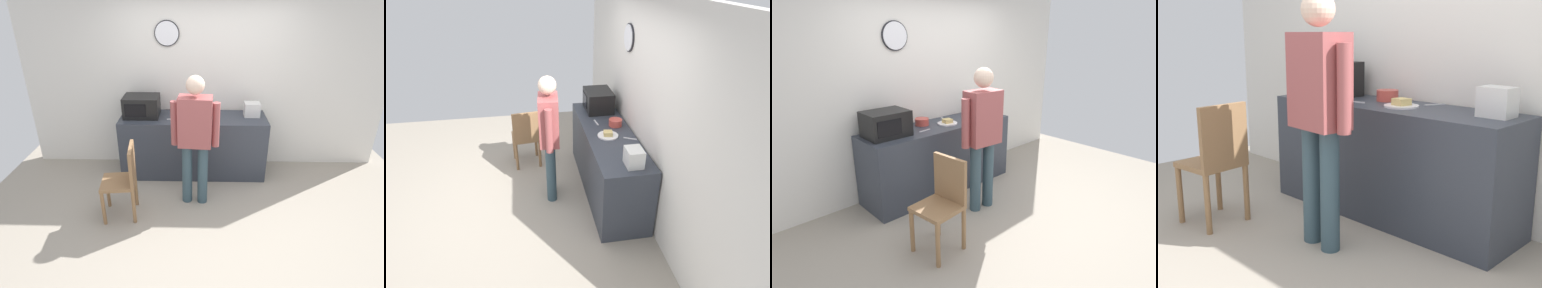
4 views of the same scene
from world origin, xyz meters
The scene contains 11 objects.
ground_plane centered at (0.00, 0.00, 0.00)m, with size 6.00×6.00×0.00m, color #9E9384.
back_wall centered at (0.00, 1.60, 1.30)m, with size 5.40×0.13×2.60m.
kitchen_counter centered at (-0.17, 1.22, 0.45)m, with size 2.11×0.62×0.90m, color #333842.
microwave centered at (-0.92, 1.25, 1.05)m, with size 0.50×0.39×0.30m.
sandwich_plate centered at (-0.04, 1.18, 0.92)m, with size 0.27×0.27×0.07m.
salad_bowl centered at (-0.33, 1.36, 0.95)m, with size 0.18×0.18×0.09m, color #C64C42.
toaster centered at (0.67, 1.29, 1.00)m, with size 0.22×0.18×0.20m, color silver.
fork_utensil centered at (0.08, 1.44, 0.90)m, with size 0.17×0.02×0.01m, color silver.
spoon_utensil centered at (-0.46, 1.12, 0.90)m, with size 0.17×0.02×0.01m, color silver.
person_standing centered at (-0.14, 0.44, 0.99)m, with size 0.59×0.27×1.70m.
wooden_chair centered at (-0.98, 0.15, 0.52)m, with size 0.44×0.44×0.94m.
Camera 4 is at (2.13, -1.56, 1.44)m, focal length 43.80 mm.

